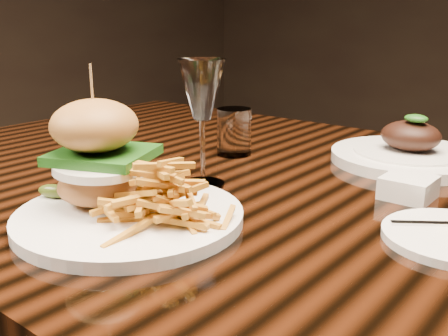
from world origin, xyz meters
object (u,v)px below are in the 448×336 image
Objects in this scene: burger_plate at (125,183)px; wine_glass at (202,94)px; far_dish at (409,153)px; dining_table at (324,244)px.

burger_plate reaches higher than wine_glass.
far_dish is (0.19, 0.32, -0.12)m from wine_glass.
wine_glass reaches higher than dining_table.
dining_table is 8.62× the size of wine_glass.
dining_table is 6.12× the size of far_dish.
wine_glass reaches higher than far_dish.
far_dish is at bearing 58.60° from wine_glass.
burger_plate is 1.50× the size of wine_glass.
burger_plate is 1.06× the size of far_dish.
far_dish reaches higher than dining_table.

